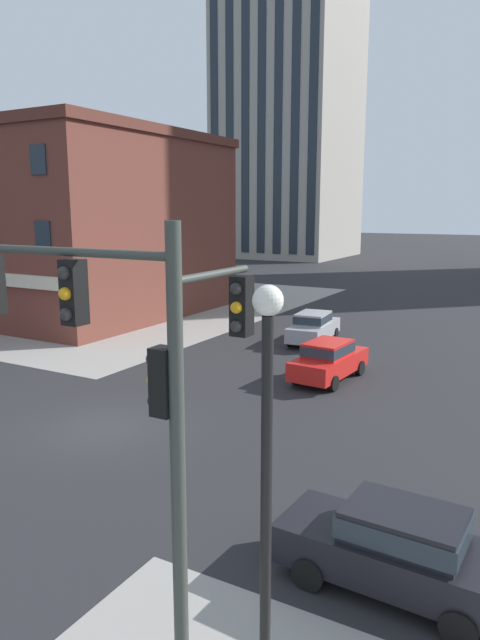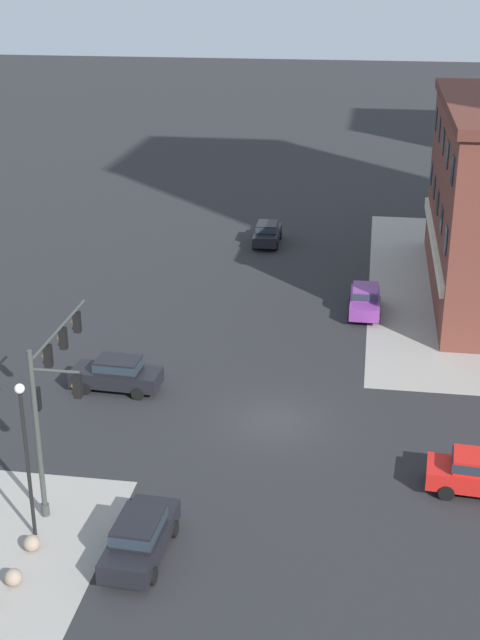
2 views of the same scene
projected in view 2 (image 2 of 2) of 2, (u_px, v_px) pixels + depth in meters
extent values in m
plane|color=#262628|center=(275.00, 421.00, 40.38)|extent=(320.00, 320.00, 0.00)
cylinder|color=#383D38|center=(45.00, 510.00, 33.41)|extent=(0.32, 0.32, 0.50)
cylinder|color=#383D38|center=(38.00, 436.00, 32.17)|extent=(0.20, 0.20, 6.98)
cylinder|color=#383D38|center=(59.00, 329.00, 33.77)|extent=(6.05, 0.12, 0.12)
cylinder|color=#383D38|center=(55.00, 371.00, 30.99)|extent=(0.11, 1.80, 0.11)
cube|color=black|center=(48.00, 356.00, 32.75)|extent=(0.28, 0.28, 0.90)
sphere|color=#282828|center=(43.00, 349.00, 32.66)|extent=(0.18, 0.18, 0.18)
sphere|color=orange|center=(44.00, 356.00, 32.77)|extent=(0.18, 0.18, 0.18)
sphere|color=#282828|center=(45.00, 362.00, 32.88)|extent=(0.18, 0.18, 0.18)
cube|color=black|center=(63.00, 338.00, 34.28)|extent=(0.28, 0.28, 0.90)
sphere|color=#282828|center=(59.00, 332.00, 34.20)|extent=(0.18, 0.18, 0.18)
sphere|color=orange|center=(59.00, 338.00, 34.30)|extent=(0.18, 0.18, 0.18)
sphere|color=#282828|center=(60.00, 344.00, 34.41)|extent=(0.18, 0.18, 0.18)
cube|color=black|center=(77.00, 322.00, 35.82)|extent=(0.28, 0.28, 0.90)
sphere|color=#282828|center=(73.00, 316.00, 35.73)|extent=(0.18, 0.18, 0.18)
sphere|color=orange|center=(73.00, 322.00, 35.84)|extent=(0.18, 0.18, 0.18)
sphere|color=#282828|center=(74.00, 328.00, 35.95)|extent=(0.18, 0.18, 0.18)
cube|color=black|center=(36.00, 399.00, 31.80)|extent=(0.28, 0.28, 0.90)
sphere|color=#282828|center=(37.00, 390.00, 31.84)|extent=(0.18, 0.18, 0.18)
sphere|color=orange|center=(38.00, 397.00, 31.94)|extent=(0.18, 0.18, 0.18)
sphere|color=#282828|center=(39.00, 404.00, 32.05)|extent=(0.18, 0.18, 0.18)
cube|color=black|center=(78.00, 386.00, 31.09)|extent=(0.28, 0.28, 0.90)
sphere|color=#282828|center=(73.00, 379.00, 31.00)|extent=(0.18, 0.18, 0.18)
sphere|color=orange|center=(73.00, 386.00, 31.11)|extent=(0.18, 0.18, 0.18)
sphere|color=#282828|center=(74.00, 393.00, 31.22)|extent=(0.18, 0.18, 0.18)
sphere|color=gray|center=(32.00, 543.00, 31.38)|extent=(0.62, 0.62, 0.62)
sphere|color=gray|center=(13.00, 577.00, 29.65)|extent=(0.62, 0.62, 0.62)
cylinder|color=black|center=(28.00, 467.00, 31.22)|extent=(0.14, 0.14, 5.92)
sphere|color=white|center=(20.00, 389.00, 30.02)|extent=(0.36, 0.36, 0.36)
cube|color=black|center=(141.00, 540.00, 30.94)|extent=(4.48, 1.97, 0.76)
cube|color=black|center=(139.00, 526.00, 30.55)|extent=(2.18, 1.60, 0.60)
cube|color=#232D38|center=(139.00, 526.00, 30.55)|extent=(2.27, 1.64, 0.40)
cylinder|color=black|center=(131.00, 523.00, 32.48)|extent=(0.65, 0.25, 0.64)
cylinder|color=black|center=(174.00, 529.00, 32.17)|extent=(0.65, 0.25, 0.64)
cylinder|color=black|center=(106.00, 570.00, 30.01)|extent=(0.65, 0.25, 0.64)
cylinder|color=black|center=(152.00, 576.00, 29.70)|extent=(0.65, 0.25, 0.64)
cube|color=black|center=(116.00, 377.00, 43.07)|extent=(1.97, 4.48, 0.76)
cube|color=black|center=(119.00, 365.00, 42.78)|extent=(1.60, 2.18, 0.60)
cube|color=#232D38|center=(119.00, 365.00, 42.78)|extent=(1.64, 2.27, 0.40)
cylinder|color=black|center=(85.00, 388.00, 42.71)|extent=(0.25, 0.65, 0.64)
cylinder|color=black|center=(97.00, 374.00, 44.22)|extent=(0.25, 0.65, 0.64)
cylinder|color=black|center=(138.00, 394.00, 42.20)|extent=(0.25, 0.65, 0.64)
cylinder|color=black|center=(148.00, 379.00, 43.72)|extent=(0.25, 0.65, 0.64)
cube|color=#7A3389|center=(365.00, 303.00, 52.35)|extent=(4.41, 1.78, 0.76)
cube|color=#7A3389|center=(365.00, 291.00, 52.23)|extent=(2.12, 1.51, 0.60)
cube|color=#232D38|center=(365.00, 291.00, 52.23)|extent=(2.21, 1.54, 0.40)
cylinder|color=black|center=(378.00, 318.00, 51.14)|extent=(0.64, 0.22, 0.64)
cylinder|color=black|center=(350.00, 316.00, 51.36)|extent=(0.64, 0.22, 0.64)
cylinder|color=black|center=(378.00, 301.00, 53.63)|extent=(0.64, 0.22, 0.64)
cylinder|color=black|center=(351.00, 300.00, 53.86)|extent=(0.64, 0.22, 0.64)
cube|color=black|center=(267.00, 235.00, 65.31)|extent=(4.42, 1.82, 0.76)
cube|color=black|center=(267.00, 227.00, 64.91)|extent=(2.13, 1.52, 0.60)
cube|color=#232D38|center=(267.00, 227.00, 64.91)|extent=(2.22, 1.56, 0.40)
cylinder|color=black|center=(258.00, 234.00, 66.81)|extent=(0.64, 0.23, 0.64)
cylinder|color=black|center=(280.00, 235.00, 66.59)|extent=(0.64, 0.23, 0.64)
cylinder|color=black|center=(254.00, 245.00, 64.31)|extent=(0.64, 0.23, 0.64)
cylinder|color=black|center=(277.00, 246.00, 64.10)|extent=(0.64, 0.23, 0.64)
cube|color=red|center=(480.00, 462.00, 34.44)|extent=(1.65, 2.22, 0.60)
cube|color=#232D38|center=(480.00, 462.00, 34.44)|extent=(1.70, 2.31, 0.40)
cylinder|color=black|center=(447.00, 470.00, 35.85)|extent=(0.27, 0.66, 0.64)
cylinder|color=black|center=(446.00, 493.00, 34.35)|extent=(0.27, 0.66, 0.64)
cube|color=beige|center=(433.00, 240.00, 55.49)|extent=(19.24, 0.24, 0.70)
cube|color=#1E2833|center=(431.00, 173.00, 61.92)|extent=(1.10, 0.08, 1.50)
cube|color=#1E2833|center=(434.00, 187.00, 58.22)|extent=(1.10, 0.08, 1.50)
cube|color=#1E2833|center=(438.00, 202.00, 54.52)|extent=(1.10, 0.08, 1.50)
cube|color=#1E2833|center=(442.00, 220.00, 50.82)|extent=(1.10, 0.08, 1.50)
cube|color=#1E2833|center=(446.00, 240.00, 47.12)|extent=(1.10, 0.08, 1.50)
cube|color=#1E2833|center=(436.00, 119.00, 60.45)|extent=(1.10, 0.08, 1.50)
cube|color=#1E2833|center=(439.00, 129.00, 56.75)|extent=(1.10, 0.08, 1.50)
cube|color=#1E2833|center=(443.00, 141.00, 53.06)|extent=(1.10, 0.08, 1.50)
cube|color=#1E2833|center=(448.00, 155.00, 49.36)|extent=(1.10, 0.08, 1.50)
cube|color=#1E2833|center=(453.00, 170.00, 45.66)|extent=(1.10, 0.08, 1.50)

